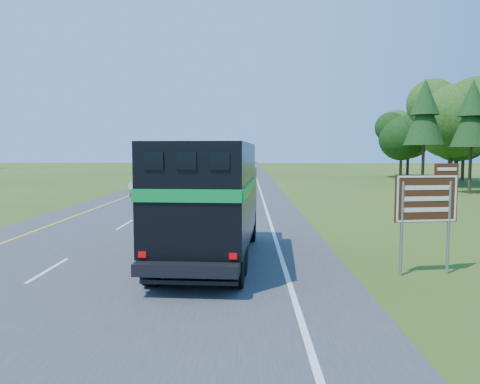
{
  "coord_description": "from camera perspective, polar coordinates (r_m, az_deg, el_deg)",
  "views": [
    {
      "loc": [
        4.34,
        -3.1,
        3.7
      ],
      "look_at": [
        3.91,
        22.22,
        1.5
      ],
      "focal_mm": 35.0,
      "sensor_mm": 36.0,
      "label": 1
    }
  ],
  "objects": [
    {
      "name": "road",
      "position": [
        53.4,
        -3.69,
        1.0
      ],
      "size": [
        15.0,
        260.0,
        0.04
      ],
      "primitive_type": "cube",
      "color": "#38383A",
      "rests_on": "ground"
    },
    {
      "name": "lane_markings",
      "position": [
        53.4,
        -3.69,
        1.03
      ],
      "size": [
        11.15,
        260.0,
        0.01
      ],
      "color": "yellow",
      "rests_on": "road"
    },
    {
      "name": "horse_truck",
      "position": [
        15.57,
        -3.7,
        -0.8
      ],
      "size": [
        3.3,
        9.01,
        3.92
      ],
      "rotation": [
        0.0,
        0.0,
        -0.06
      ],
      "color": "black",
      "rests_on": "road"
    },
    {
      "name": "white_suv",
      "position": [
        40.58,
        -10.36,
        1.08
      ],
      "size": [
        3.33,
        7.04,
        1.94
      ],
      "primitive_type": "imported",
      "rotation": [
        0.0,
        0.0,
        -0.01
      ],
      "color": "silver",
      "rests_on": "road"
    },
    {
      "name": "far_car",
      "position": [
        113.76,
        -3.01,
        3.53
      ],
      "size": [
        2.1,
        4.97,
        1.68
      ],
      "primitive_type": "imported",
      "rotation": [
        0.0,
        0.0,
        -0.02
      ],
      "color": "silver",
      "rests_on": "road"
    },
    {
      "name": "exit_sign",
      "position": [
        14.96,
        21.87,
        -1.25
      ],
      "size": [
        1.96,
        0.38,
        3.35
      ],
      "rotation": [
        0.0,
        0.0,
        0.16
      ],
      "color": "gray",
      "rests_on": "ground"
    }
  ]
}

